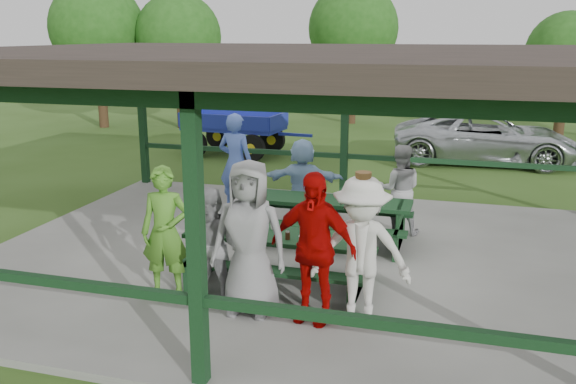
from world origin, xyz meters
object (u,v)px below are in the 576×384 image
(contestant_green, at_px, (165,232))
(pickup_truck, at_px, (487,138))
(contestant_white_fedora, at_px, (361,252))
(spectator_grey, at_px, (399,189))
(contestant_grey_mid, at_px, (249,238))
(spectator_lblue, at_px, (302,182))
(contestant_red, at_px, (313,247))
(spectator_blue, at_px, (236,163))
(contestant_grey_left, at_px, (213,248))
(picnic_table_near, at_px, (279,253))
(picnic_table_far, at_px, (327,214))
(farm_trailer, at_px, (234,132))

(contestant_green, relative_size, pickup_truck, 0.35)
(pickup_truck, bearing_deg, contestant_white_fedora, 169.28)
(spectator_grey, bearing_deg, contestant_grey_mid, 61.59)
(spectator_lblue, bearing_deg, contestant_red, 99.56)
(contestant_green, bearing_deg, pickup_truck, 58.24)
(spectator_lblue, bearing_deg, spectator_grey, 170.86)
(spectator_blue, bearing_deg, contestant_grey_left, 113.29)
(spectator_grey, bearing_deg, contestant_white_fedora, 82.02)
(contestant_white_fedora, xyz_separation_m, spectator_lblue, (-1.71, 3.76, -0.12))
(spectator_lblue, bearing_deg, picnic_table_near, 91.24)
(picnic_table_near, distance_m, contestant_grey_left, 1.11)
(contestant_red, xyz_separation_m, spectator_grey, (0.66, 3.71, -0.15))
(picnic_table_far, bearing_deg, contestant_green, -120.20)
(picnic_table_near, bearing_deg, contestant_grey_left, -126.73)
(contestant_grey_left, distance_m, farm_trailer, 10.71)
(picnic_table_near, xyz_separation_m, contestant_green, (-1.36, -0.75, 0.42))
(picnic_table_near, relative_size, contestant_grey_left, 1.67)
(contestant_red, bearing_deg, picnic_table_near, 137.70)
(picnic_table_near, relative_size, spectator_grey, 1.64)
(pickup_truck, bearing_deg, spectator_blue, 142.28)
(contestant_grey_left, distance_m, spectator_grey, 4.16)
(contestant_red, bearing_deg, contestant_grey_mid, -169.51)
(contestant_green, bearing_deg, picnic_table_near, 19.31)
(contestant_grey_left, distance_m, pickup_truck, 11.53)
(contestant_white_fedora, height_order, spectator_grey, contestant_white_fedora)
(contestant_grey_left, bearing_deg, contestant_grey_mid, -2.72)
(picnic_table_far, distance_m, contestant_white_fedora, 3.11)
(picnic_table_near, xyz_separation_m, contestant_grey_left, (-0.64, -0.85, 0.31))
(contestant_white_fedora, height_order, spectator_blue, spectator_blue)
(picnic_table_far, bearing_deg, spectator_grey, 35.40)
(spectator_grey, xyz_separation_m, pickup_truck, (1.67, 7.28, -0.19))
(contestant_white_fedora, relative_size, spectator_grey, 1.20)
(picnic_table_far, xyz_separation_m, contestant_grey_mid, (-0.35, -2.93, 0.51))
(contestant_white_fedora, distance_m, spectator_grey, 3.69)
(contestant_red, xyz_separation_m, farm_trailer, (-4.92, 10.16, -0.36))
(contestant_green, relative_size, contestant_white_fedora, 0.93)
(contestant_green, bearing_deg, contestant_white_fedora, -12.71)
(spectator_lblue, relative_size, spectator_grey, 1.01)
(spectator_blue, relative_size, farm_trailer, 0.49)
(contestant_red, xyz_separation_m, pickup_truck, (2.33, 11.00, -0.34))
(contestant_grey_left, bearing_deg, contestant_green, 177.38)
(spectator_blue, bearing_deg, contestant_white_fedora, 133.67)
(contestant_grey_mid, distance_m, spectator_blue, 4.59)
(contestant_grey_mid, bearing_deg, picnic_table_far, 81.20)
(picnic_table_near, distance_m, contestant_white_fedora, 1.64)
(contestant_grey_left, distance_m, contestant_grey_mid, 0.57)
(picnic_table_near, bearing_deg, farm_trailer, 114.47)
(picnic_table_near, bearing_deg, spectator_lblue, 98.24)
(picnic_table_far, distance_m, contestant_red, 2.99)
(contestant_green, bearing_deg, spectator_blue, 87.84)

